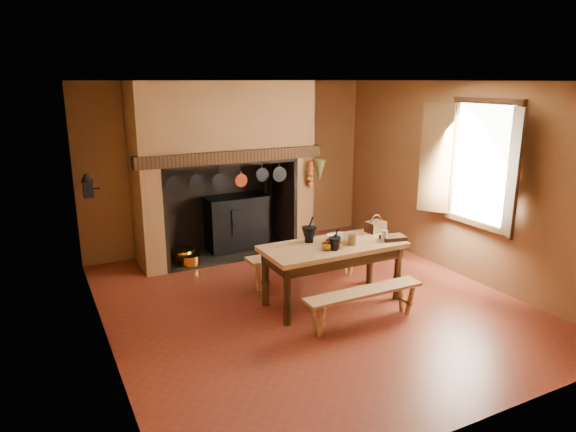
# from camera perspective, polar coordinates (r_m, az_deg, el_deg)

# --- Properties ---
(floor) EXTENTS (5.50, 5.50, 0.00)m
(floor) POSITION_cam_1_polar(r_m,az_deg,el_deg) (6.79, 2.44, -9.56)
(floor) COLOR maroon
(floor) RESTS_ON ground
(ceiling) EXTENTS (5.50, 5.50, 0.00)m
(ceiling) POSITION_cam_1_polar(r_m,az_deg,el_deg) (6.18, 2.73, 14.78)
(ceiling) COLOR silver
(ceiling) RESTS_ON back_wall
(back_wall) EXTENTS (5.00, 0.02, 2.80)m
(back_wall) POSITION_cam_1_polar(r_m,az_deg,el_deg) (8.79, -6.34, 5.59)
(back_wall) COLOR brown
(back_wall) RESTS_ON floor
(wall_left) EXTENTS (0.02, 5.50, 2.80)m
(wall_left) POSITION_cam_1_polar(r_m,az_deg,el_deg) (5.58, -20.35, -0.71)
(wall_left) COLOR brown
(wall_left) RESTS_ON floor
(wall_right) EXTENTS (0.02, 5.50, 2.80)m
(wall_right) POSITION_cam_1_polar(r_m,az_deg,el_deg) (7.86, 18.67, 3.78)
(wall_right) COLOR brown
(wall_right) RESTS_ON floor
(wall_front) EXTENTS (5.00, 0.02, 2.80)m
(wall_front) POSITION_cam_1_polar(r_m,az_deg,el_deg) (4.27, 21.18, -5.47)
(wall_front) COLOR brown
(wall_front) RESTS_ON floor
(chimney_breast) EXTENTS (2.95, 0.96, 2.80)m
(chimney_breast) POSITION_cam_1_polar(r_m,az_deg,el_deg) (8.22, -7.29, 7.82)
(chimney_breast) COLOR brown
(chimney_breast) RESTS_ON floor
(iron_range) EXTENTS (1.12, 0.55, 1.60)m
(iron_range) POSITION_cam_1_polar(r_m,az_deg,el_deg) (8.70, -5.72, -0.67)
(iron_range) COLOR black
(iron_range) RESTS_ON floor
(hearth_pans) EXTENTS (0.51, 0.62, 0.20)m
(hearth_pans) POSITION_cam_1_polar(r_m,az_deg,el_deg) (8.31, -11.56, -4.48)
(hearth_pans) COLOR #B07E28
(hearth_pans) RESTS_ON floor
(hanging_pans) EXTENTS (1.92, 0.29, 0.27)m
(hanging_pans) POSITION_cam_1_polar(r_m,az_deg,el_deg) (7.82, -6.19, 4.13)
(hanging_pans) COLOR black
(hanging_pans) RESTS_ON chimney_breast
(onion_string) EXTENTS (0.12, 0.10, 0.46)m
(onion_string) POSITION_cam_1_polar(r_m,az_deg,el_deg) (8.37, 2.48, 4.70)
(onion_string) COLOR #AD4B20
(onion_string) RESTS_ON chimney_breast
(herb_bunch) EXTENTS (0.20, 0.20, 0.35)m
(herb_bunch) POSITION_cam_1_polar(r_m,az_deg,el_deg) (8.45, 3.55, 5.13)
(herb_bunch) COLOR #59642F
(herb_bunch) RESTS_ON chimney_breast
(window) EXTENTS (0.39, 1.75, 1.76)m
(window) POSITION_cam_1_polar(r_m,az_deg,el_deg) (7.43, 20.23, 5.39)
(window) COLOR white
(window) RESTS_ON wall_right
(wall_coffee_mill) EXTENTS (0.23, 0.16, 0.31)m
(wall_coffee_mill) POSITION_cam_1_polar(r_m,az_deg,el_deg) (7.07, -21.40, 3.32)
(wall_coffee_mill) COLOR black
(wall_coffee_mill) RESTS_ON wall_left
(work_table) EXTENTS (1.82, 0.81, 0.79)m
(work_table) POSITION_cam_1_polar(r_m,az_deg,el_deg) (6.58, 5.02, -4.18)
(work_table) COLOR tan
(work_table) RESTS_ON floor
(bench_front) EXTENTS (1.53, 0.27, 0.43)m
(bench_front) POSITION_cam_1_polar(r_m,az_deg,el_deg) (6.17, 8.44, -9.09)
(bench_front) COLOR tan
(bench_front) RESTS_ON floor
(bench_back) EXTENTS (1.75, 0.31, 0.49)m
(bench_back) POSITION_cam_1_polar(r_m,az_deg,el_deg) (7.25, 2.01, -4.79)
(bench_back) COLOR tan
(bench_back) RESTS_ON floor
(mortar_large) EXTENTS (0.20, 0.20, 0.34)m
(mortar_large) POSITION_cam_1_polar(r_m,az_deg,el_deg) (6.58, 2.37, -1.98)
(mortar_large) COLOR black
(mortar_large) RESTS_ON work_table
(mortar_small) EXTENTS (0.16, 0.16, 0.26)m
(mortar_small) POSITION_cam_1_polar(r_m,az_deg,el_deg) (6.30, 5.21, -3.02)
(mortar_small) COLOR black
(mortar_small) RESTS_ON work_table
(coffee_grinder) EXTENTS (0.16, 0.14, 0.17)m
(coffee_grinder) POSITION_cam_1_polar(r_m,az_deg,el_deg) (6.41, 4.88, -2.93)
(coffee_grinder) COLOR #382411
(coffee_grinder) RESTS_ON work_table
(brass_mug_a) EXTENTS (0.09, 0.09, 0.08)m
(brass_mug_a) POSITION_cam_1_polar(r_m,az_deg,el_deg) (6.37, 5.77, -3.30)
(brass_mug_a) COLOR #B07E28
(brass_mug_a) RESTS_ON work_table
(brass_mug_b) EXTENTS (0.08, 0.08, 0.09)m
(brass_mug_b) POSITION_cam_1_polar(r_m,az_deg,el_deg) (6.60, 5.45, -2.57)
(brass_mug_b) COLOR #B07E28
(brass_mug_b) RESTS_ON work_table
(mixing_bowl) EXTENTS (0.33, 0.33, 0.08)m
(mixing_bowl) POSITION_cam_1_polar(r_m,az_deg,el_deg) (6.65, 5.82, -2.51)
(mixing_bowl) COLOR tan
(mixing_bowl) RESTS_ON work_table
(stoneware_crock) EXTENTS (0.12, 0.12, 0.13)m
(stoneware_crock) POSITION_cam_1_polar(r_m,az_deg,el_deg) (6.53, 7.15, -2.64)
(stoneware_crock) COLOR brown
(stoneware_crock) RESTS_ON work_table
(glass_jar) EXTENTS (0.08, 0.08, 0.14)m
(glass_jar) POSITION_cam_1_polar(r_m,az_deg,el_deg) (6.75, 10.66, -2.15)
(glass_jar) COLOR beige
(glass_jar) RESTS_ON work_table
(wicker_basket) EXTENTS (0.28, 0.22, 0.25)m
(wicker_basket) POSITION_cam_1_polar(r_m,az_deg,el_deg) (7.13, 9.70, -1.11)
(wicker_basket) COLOR #4B2F16
(wicker_basket) RESTS_ON work_table
(wooden_tray) EXTENTS (0.35, 0.28, 0.05)m
(wooden_tray) POSITION_cam_1_polar(r_m,az_deg,el_deg) (6.84, 11.59, -2.37)
(wooden_tray) COLOR #382411
(wooden_tray) RESTS_ON work_table
(brass_cup) EXTENTS (0.15, 0.15, 0.10)m
(brass_cup) POSITION_cam_1_polar(r_m,az_deg,el_deg) (6.30, 4.32, -3.39)
(brass_cup) COLOR #B07E28
(brass_cup) RESTS_ON work_table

